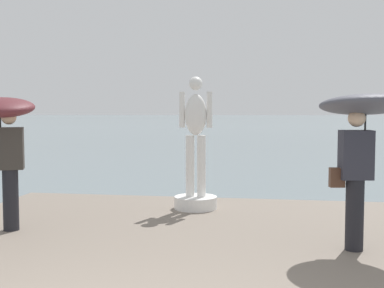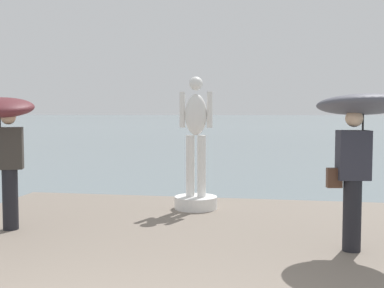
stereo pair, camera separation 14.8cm
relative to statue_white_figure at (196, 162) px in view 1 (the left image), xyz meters
The scene contains 4 objects.
ground_plane 34.43m from the statue_white_figure, 90.06° to the left, with size 400.00×400.00×0.00m, color slate.
statue_white_figure is the anchor object (origin of this frame).
onlooker_left 3.24m from the statue_white_figure, 141.65° to the right, with size 1.26×1.28×1.97m.
onlooker_right 3.34m from the statue_white_figure, 42.91° to the right, with size 1.28×1.30×1.96m.
Camera 1 is at (1.29, -2.90, 2.12)m, focal length 46.23 mm.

